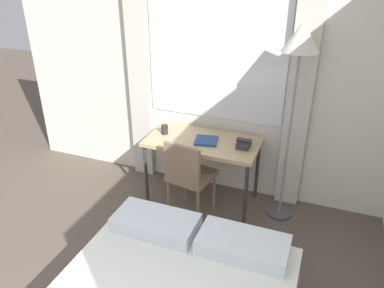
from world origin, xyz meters
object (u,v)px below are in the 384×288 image
(standing_lamp, at_px, (299,56))
(mug, at_px, (165,129))
(telephone, at_px, (244,144))
(book, at_px, (206,141))
(desk_chair, at_px, (188,174))
(desk, at_px, (203,146))

(standing_lamp, bearing_deg, mug, -177.66)
(standing_lamp, height_order, telephone, standing_lamp)
(telephone, bearing_deg, book, -177.45)
(desk_chair, xyz_separation_m, standing_lamp, (0.87, 0.37, 1.15))
(standing_lamp, relative_size, mug, 20.30)
(desk, xyz_separation_m, book, (0.04, -0.02, 0.08))
(desk, height_order, telephone, telephone)
(desk, height_order, standing_lamp, standing_lamp)
(telephone, height_order, mug, mug)
(book, bearing_deg, desk_chair, -105.23)
(desk, relative_size, mug, 12.06)
(desk, height_order, book, book)
(desk_chair, relative_size, telephone, 5.56)
(desk_chair, height_order, standing_lamp, standing_lamp)
(standing_lamp, relative_size, telephone, 12.46)
(desk_chair, relative_size, standing_lamp, 0.45)
(mug, bearing_deg, book, -3.07)
(desk_chair, height_order, mug, desk_chair)
(standing_lamp, xyz_separation_m, book, (-0.79, -0.08, -0.91))
(book, height_order, mug, mug)
(telephone, distance_m, mug, 0.85)
(desk_chair, bearing_deg, telephone, 42.99)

